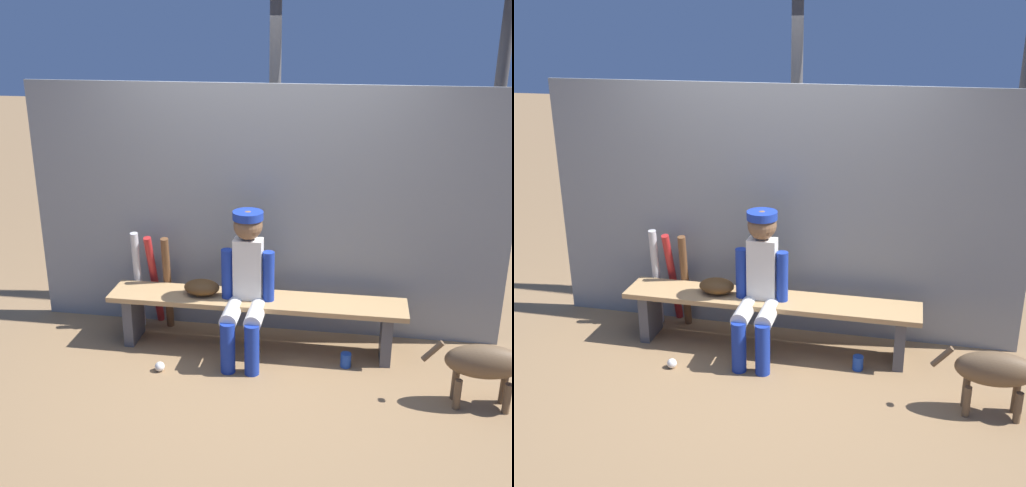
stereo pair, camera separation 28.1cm
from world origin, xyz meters
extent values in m
plane|color=olive|center=(0.00, 0.00, 0.00)|extent=(30.00, 30.00, 0.00)
cube|color=gray|center=(0.00, 0.37, 1.01)|extent=(3.83, 0.03, 2.03)
cube|color=tan|center=(0.00, 0.00, 0.42)|extent=(2.31, 0.36, 0.04)
cube|color=#4C4C51|center=(-1.01, 0.00, 0.20)|extent=(0.08, 0.29, 0.40)
cube|color=#4C4C51|center=(1.01, 0.00, 0.20)|extent=(0.08, 0.29, 0.40)
cube|color=silver|center=(-0.06, 0.00, 0.68)|extent=(0.22, 0.13, 0.48)
sphere|color=brown|center=(-0.06, 0.00, 1.03)|extent=(0.22, 0.22, 0.22)
cylinder|color=#193399|center=(-0.06, 0.00, 1.11)|extent=(0.23, 0.23, 0.06)
cylinder|color=silver|center=(-0.15, -0.19, 0.40)|extent=(0.13, 0.38, 0.13)
cylinder|color=#193399|center=(-0.15, -0.38, 0.20)|extent=(0.11, 0.11, 0.40)
cylinder|color=#193399|center=(-0.22, -0.02, 0.63)|extent=(0.09, 0.09, 0.41)
cylinder|color=silver|center=(0.03, -0.19, 0.40)|extent=(0.13, 0.38, 0.13)
cylinder|color=#193399|center=(0.03, -0.38, 0.20)|extent=(0.11, 0.11, 0.40)
cylinder|color=#193399|center=(0.10, -0.02, 0.63)|extent=(0.09, 0.09, 0.41)
ellipsoid|color=#593819|center=(-0.43, 0.00, 0.50)|extent=(0.28, 0.20, 0.12)
cylinder|color=brown|center=(-0.77, 0.22, 0.42)|extent=(0.09, 0.19, 0.83)
cylinder|color=#B22323|center=(-0.91, 0.28, 0.41)|extent=(0.10, 0.25, 0.82)
cylinder|color=#B7B7BC|center=(-1.03, 0.21, 0.43)|extent=(0.07, 0.13, 0.86)
sphere|color=white|center=(-0.66, -0.45, 0.04)|extent=(0.07, 0.07, 0.07)
cylinder|color=#1E47AD|center=(0.71, -0.17, 0.06)|extent=(0.08, 0.08, 0.11)
cylinder|color=#1E47AD|center=(-0.05, -0.02, 0.49)|extent=(0.08, 0.08, 0.11)
cylinder|color=#3F3F42|center=(0.00, 1.03, 1.36)|extent=(0.10, 0.10, 2.71)
cylinder|color=#3F3F42|center=(1.82, 1.03, 1.36)|extent=(0.10, 0.10, 2.71)
ellipsoid|color=brown|center=(1.62, -0.54, 0.34)|extent=(0.52, 0.20, 0.24)
cylinder|color=brown|center=(1.28, -0.54, 0.39)|extent=(0.15, 0.04, 0.16)
cylinder|color=brown|center=(1.78, -0.48, 0.11)|extent=(0.05, 0.05, 0.22)
cylinder|color=brown|center=(1.78, -0.60, 0.11)|extent=(0.05, 0.05, 0.22)
cylinder|color=brown|center=(1.46, -0.48, 0.11)|extent=(0.05, 0.05, 0.22)
cylinder|color=brown|center=(1.46, -0.60, 0.11)|extent=(0.05, 0.05, 0.22)
camera|label=1|loc=(0.70, -4.41, 2.51)|focal=44.45mm
camera|label=2|loc=(0.98, -4.36, 2.51)|focal=44.45mm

